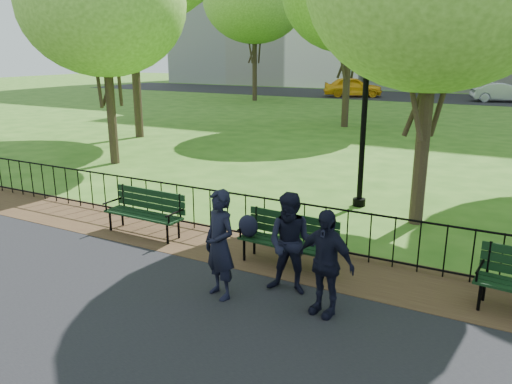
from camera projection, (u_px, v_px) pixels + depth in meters
The scene contains 13 objects.
ground at pixel (262, 300), 7.26m from camera, with size 120.00×120.00×0.00m, color #2F5E18.
dirt_strip at pixel (303, 262), 8.53m from camera, with size 60.00×1.60×0.01m, color #382417.
far_street at pixel (480, 99), 36.95m from camera, with size 70.00×9.00×0.01m, color black.
iron_fence at pixel (315, 226), 8.82m from camera, with size 24.06×0.06×1.00m.
park_bench_main at pixel (273, 231), 8.35m from camera, with size 1.72×0.61×0.94m.
park_bench_left_a at pixel (146, 207), 9.74m from camera, with size 1.69×0.56×0.95m.
lamppost at pixel (364, 116), 11.09m from camera, with size 0.35×0.35×3.84m.
tree_near_w at pixel (103, 5), 14.77m from camera, with size 4.96×4.96×6.92m.
person_left at pixel (220, 245), 7.14m from camera, with size 0.59×0.39×1.62m, color black.
person_mid at pixel (291, 244), 7.27m from camera, with size 0.75×0.39×1.53m, color black.
person_right at pixel (325, 262), 6.68m from camera, with size 0.88×0.36×1.49m, color black.
taxi at pixel (353, 87), 38.90m from camera, with size 1.81×4.49×1.53m, color yellow.
sedan_silver at pixel (502, 92), 34.97m from camera, with size 1.41×4.03×1.33m, color #9C9EA3.
Camera 1 is at (3.01, -5.82, 3.49)m, focal length 35.00 mm.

